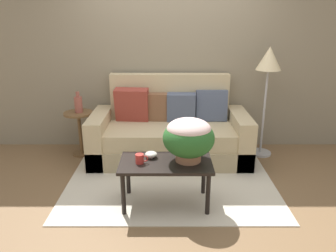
{
  "coord_description": "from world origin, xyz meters",
  "views": [
    {
      "loc": [
        -0.03,
        -3.43,
        1.86
      ],
      "look_at": [
        -0.04,
        0.1,
        0.66
      ],
      "focal_mm": 34.87,
      "sensor_mm": 36.0,
      "label": 1
    }
  ],
  "objects": [
    {
      "name": "side_table",
      "position": [
        -1.25,
        0.8,
        0.43
      ],
      "size": [
        0.39,
        0.39,
        0.62
      ],
      "color": "brown",
      "rests_on": "ground"
    },
    {
      "name": "floor_lamp",
      "position": [
        1.27,
        0.82,
        1.22
      ],
      "size": [
        0.33,
        0.33,
        1.49
      ],
      "color": "#B2B2B7",
      "rests_on": "ground"
    },
    {
      "name": "table_vase",
      "position": [
        -1.23,
        0.8,
        0.73
      ],
      "size": [
        0.11,
        0.11,
        0.28
      ],
      "color": "#934C42",
      "rests_on": "side_table"
    },
    {
      "name": "snack_bowl",
      "position": [
        -0.2,
        -0.37,
        0.51
      ],
      "size": [
        0.13,
        0.13,
        0.07
      ],
      "color": "silver",
      "rests_on": "coffee_table"
    },
    {
      "name": "coffee_table",
      "position": [
        -0.05,
        -0.47,
        0.41
      ],
      "size": [
        0.92,
        0.51,
        0.48
      ],
      "color": "black",
      "rests_on": "ground"
    },
    {
      "name": "coffee_mug",
      "position": [
        -0.31,
        -0.5,
        0.52
      ],
      "size": [
        0.13,
        0.08,
        0.09
      ],
      "color": "red",
      "rests_on": "coffee_table"
    },
    {
      "name": "ground_plane",
      "position": [
        0.0,
        0.0,
        0.0
      ],
      "size": [
        14.0,
        14.0,
        0.0
      ],
      "primitive_type": "plane",
      "color": "brown"
    },
    {
      "name": "area_rug",
      "position": [
        0.0,
        0.09,
        0.01
      ],
      "size": [
        2.39,
        1.92,
        0.01
      ],
      "primitive_type": "cube",
      "color": "beige",
      "rests_on": "ground"
    },
    {
      "name": "potted_plant",
      "position": [
        0.17,
        -0.44,
        0.73
      ],
      "size": [
        0.51,
        0.51,
        0.44
      ],
      "color": "#A36B4C",
      "rests_on": "coffee_table"
    },
    {
      "name": "wall_back",
      "position": [
        0.0,
        1.24,
        1.37
      ],
      "size": [
        6.4,
        0.12,
        2.74
      ],
      "primitive_type": "cube",
      "color": "gray",
      "rests_on": "ground"
    },
    {
      "name": "couch",
      "position": [
        -0.01,
        0.74,
        0.35
      ],
      "size": [
        2.08,
        0.94,
        1.1
      ],
      "color": "tan",
      "rests_on": "ground"
    }
  ]
}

